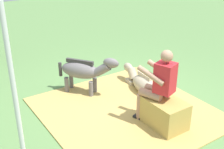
% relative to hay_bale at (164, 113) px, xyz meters
% --- Properties ---
extents(ground_plane, '(24.00, 24.00, 0.00)m').
position_rel_hay_bale_xyz_m(ground_plane, '(1.03, -0.03, -0.25)').
color(ground_plane, '#608C4C').
extents(hay_patch, '(3.06, 2.96, 0.02)m').
position_rel_hay_bale_xyz_m(hay_patch, '(0.75, 0.25, -0.24)').
color(hay_patch, tan).
rests_on(hay_patch, ground).
extents(hay_bale, '(0.75, 0.51, 0.51)m').
position_rel_hay_bale_xyz_m(hay_bale, '(0.00, 0.00, 0.00)').
color(hay_bale, tan).
rests_on(hay_bale, ground).
extents(person_seated, '(0.72, 0.55, 1.39)m').
position_rel_hay_bale_xyz_m(person_seated, '(0.16, 0.04, 0.52)').
color(person_seated, tan).
rests_on(person_seated, ground).
extents(pony_standing, '(1.17, 0.92, 0.87)m').
position_rel_hay_bale_xyz_m(pony_standing, '(1.83, 0.54, 0.26)').
color(pony_standing, slate).
rests_on(pony_standing, ground).
extents(pony_lying, '(1.35, 0.48, 0.42)m').
position_rel_hay_bale_xyz_m(pony_lying, '(1.19, -0.53, -0.06)').
color(pony_lying, tan).
rests_on(pony_lying, ground).
extents(tent_pole_left, '(0.06, 0.06, 2.53)m').
position_rel_hay_bale_xyz_m(tent_pole_left, '(-0.02, 2.43, 1.01)').
color(tent_pole_left, silver).
rests_on(tent_pole_left, ground).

